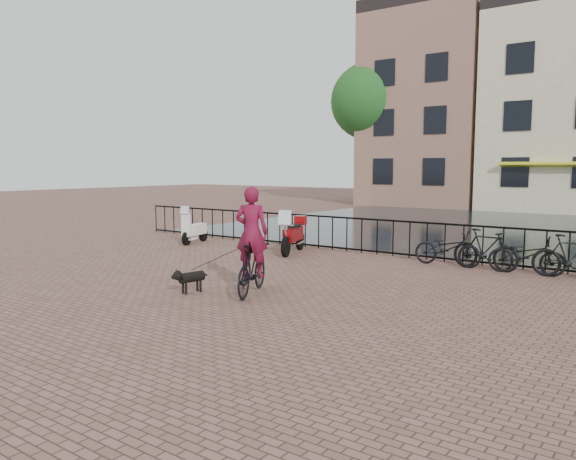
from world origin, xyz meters
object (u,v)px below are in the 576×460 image
Objects in this scene: scooter at (195,224)px; motorcycle at (293,230)px; cyclist at (252,247)px; dog at (192,280)px.

motorcycle is at bearing -13.23° from scooter.
dog is at bearing 6.96° from cyclist.
scooter is at bearing -58.79° from cyclist.
dog is 7.40m from scooter.
motorcycle is at bearing -85.62° from cyclist.
dog is 5.55m from motorcycle.
dog is at bearing -94.67° from motorcycle.
cyclist reaches higher than dog.
dog is at bearing -60.40° from scooter.
cyclist is at bearing -51.71° from scooter.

